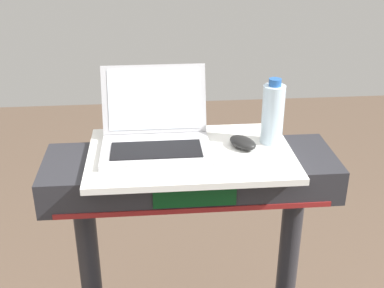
# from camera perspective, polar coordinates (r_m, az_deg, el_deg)

# --- Properties ---
(desk_board) EXTENTS (0.62, 0.40, 0.02)m
(desk_board) POSITION_cam_1_polar(r_m,az_deg,el_deg) (1.53, -0.16, -1.23)
(desk_board) COLOR white
(desk_board) RESTS_ON treadmill_base
(laptop) EXTENTS (0.33, 0.29, 0.23)m
(laptop) POSITION_cam_1_polar(r_m,az_deg,el_deg) (1.54, -4.17, 1.28)
(laptop) COLOR #B7B7BC
(laptop) RESTS_ON desk_board
(computer_mouse) EXTENTS (0.10, 0.12, 0.03)m
(computer_mouse) POSITION_cam_1_polar(r_m,az_deg,el_deg) (1.55, 5.79, 0.16)
(computer_mouse) COLOR black
(computer_mouse) RESTS_ON desk_board
(water_bottle) EXTENTS (0.07, 0.07, 0.21)m
(water_bottle) POSITION_cam_1_polar(r_m,az_deg,el_deg) (1.57, 9.18, 3.45)
(water_bottle) COLOR silver
(water_bottle) RESTS_ON desk_board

